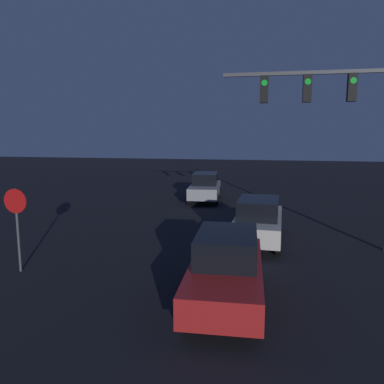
# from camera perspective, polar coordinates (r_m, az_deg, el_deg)

# --- Properties ---
(car_near) EXTENTS (1.83, 4.33, 1.65)m
(car_near) POSITION_cam_1_polar(r_m,az_deg,el_deg) (9.03, 5.23, -11.35)
(car_near) COLOR #B21E1E
(car_near) RESTS_ON ground_plane
(car_mid) EXTENTS (1.82, 4.32, 1.65)m
(car_mid) POSITION_cam_1_polar(r_m,az_deg,el_deg) (13.95, 10.08, -4.20)
(car_mid) COLOR beige
(car_mid) RESTS_ON ground_plane
(car_far) EXTENTS (1.96, 4.38, 1.65)m
(car_far) POSITION_cam_1_polar(r_m,az_deg,el_deg) (22.26, 2.01, 0.80)
(car_far) COLOR #99999E
(car_far) RESTS_ON ground_plane
(traffic_signal_mast) EXTENTS (5.74, 0.30, 6.79)m
(traffic_signal_mast) POSITION_cam_1_polar(r_m,az_deg,el_deg) (13.64, 22.13, 11.16)
(traffic_signal_mast) COLOR #4C4C51
(traffic_signal_mast) RESTS_ON ground_plane
(stop_sign) EXTENTS (0.70, 0.07, 2.43)m
(stop_sign) POSITION_cam_1_polar(r_m,az_deg,el_deg) (11.76, -25.19, -3.10)
(stop_sign) COLOR #4C4C51
(stop_sign) RESTS_ON ground_plane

